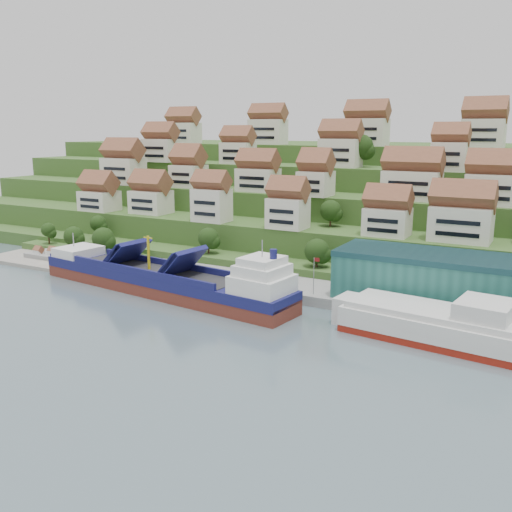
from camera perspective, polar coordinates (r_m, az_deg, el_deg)
The scene contains 11 objects.
ground at distance 122.25m, azimuth -3.95°, elevation -4.83°, with size 300.00×300.00×0.00m, color slate.
quay at distance 126.04m, azimuth 7.48°, elevation -3.85°, with size 180.00×14.00×2.20m, color gray.
pebble_beach at distance 167.73m, azimuth -18.56°, elevation -0.47°, with size 45.00×20.00×1.00m, color gray.
hillside at distance 212.76m, azimuth 11.33°, elevation 5.37°, with size 260.00×128.00×31.00m.
hillside_village at distance 171.10m, azimuth 7.32°, elevation 8.45°, with size 157.91×64.61×28.87m.
hillside_trees at distance 160.40m, azimuth 2.23°, elevation 5.54°, with size 141.91×62.33×31.80m.
warehouse at distance 119.09m, azimuth 22.41°, elevation -2.64°, with size 60.00×15.00×10.00m, color #276C61.
flagpole at distance 120.72m, azimuth 5.85°, elevation -1.69°, with size 1.28×0.16×8.00m.
beach_huts at distance 168.04m, azimuth -19.37°, elevation 0.05°, with size 14.40×3.70×2.20m.
cargo_ship at distance 130.04m, azimuth -8.92°, elevation -2.52°, with size 69.60×18.81×15.15m.
second_ship at distance 105.71m, azimuth 17.85°, elevation -6.64°, with size 33.45×15.60×9.36m.
Camera 1 is at (63.53, -97.83, 36.58)m, focal length 40.00 mm.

